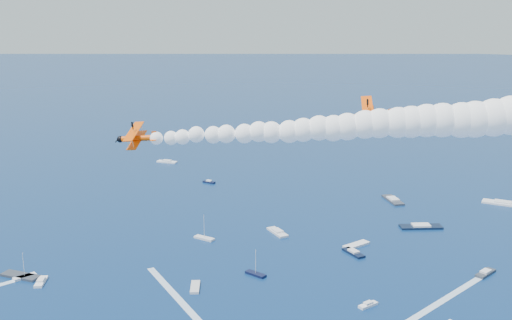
% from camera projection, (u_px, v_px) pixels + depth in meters
% --- Properties ---
extents(biplane_lead, '(10.91, 12.81, 9.32)m').
position_uv_depth(biplane_lead, '(371.00, 117.00, 112.25)').
color(biplane_lead, '#FF5005').
extents(biplane_trail, '(9.50, 10.99, 7.26)m').
position_uv_depth(biplane_trail, '(138.00, 138.00, 109.68)').
color(biplane_trail, '#FF5505').
extents(smoke_trail_trail, '(73.44, 42.94, 12.32)m').
position_uv_depth(smoke_trail_trail, '(341.00, 127.00, 105.36)').
color(smoke_trail_trail, white).
extents(spectator_boats, '(241.56, 157.72, 0.70)m').
position_uv_depth(spectator_boats, '(372.00, 247.00, 198.17)').
color(spectator_boats, white).
rests_on(spectator_boats, ground).
extents(boat_wakes, '(207.76, 85.85, 0.04)m').
position_uv_depth(boat_wakes, '(303.00, 319.00, 152.97)').
color(boat_wakes, white).
rests_on(boat_wakes, ground).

